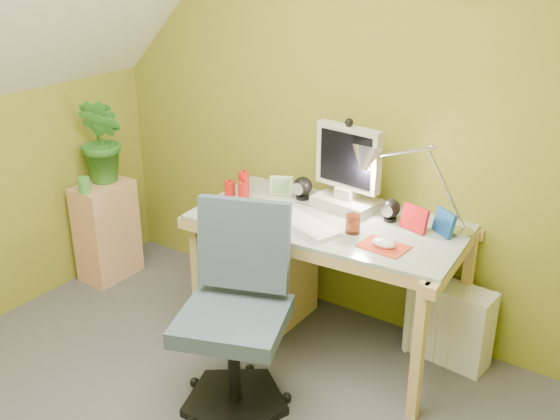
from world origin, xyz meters
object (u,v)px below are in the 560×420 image
Objects in this scene: radiator at (449,323)px; monitor at (348,161)px; desk_lamp at (430,167)px; potted_plant at (103,141)px; task_chair at (232,317)px; side_ledge at (107,231)px; desk at (327,282)px.

monitor is at bearing -169.93° from radiator.
desk_lamp reaches higher than monitor.
radiator is at bearing 10.74° from monitor.
monitor is 0.97× the size of potted_plant.
task_chair reaches higher than radiator.
desk_lamp is 1.00× the size of side_ledge.
potted_plant reaches higher than radiator.
potted_plant is 1.27× the size of radiator.
monitor is at bearing -176.21° from desk_lamp.
desk is 0.74m from task_chair.
desk is 0.68m from radiator.
task_chair is (1.50, -0.57, 0.17)m from side_ledge.
desk_lamp is at bearing 17.36° from desk.
side_ledge is (-1.59, -0.33, -0.70)m from monitor.
side_ledge is (-1.59, -0.15, -0.05)m from desk.
desk_lamp reaches higher than potted_plant.
desk_lamp is (0.45, 0.18, 0.71)m from desk.
potted_plant is (-1.59, -0.10, 0.55)m from desk.
monitor reaches higher than desk.
desk_lamp is (0.45, 0.00, 0.06)m from monitor.
potted_plant is (0.00, 0.05, 0.61)m from side_ledge.
potted_plant is 1.68m from task_chair.
radiator is at bearing 8.50° from potted_plant.
desk_lamp is 2.20m from side_ledge.
task_chair is (-0.09, -0.72, 0.12)m from desk.
radiator is (0.62, 0.05, -0.81)m from monitor.
potted_plant is 0.56× the size of task_chair.
task_chair is at bearing -101.53° from desk.
radiator is at bearing 32.78° from task_chair.
potted_plant is at bearing 137.21° from task_chair.
monitor reaches higher than task_chair.
radiator is (2.21, 0.38, -0.11)m from side_ledge.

